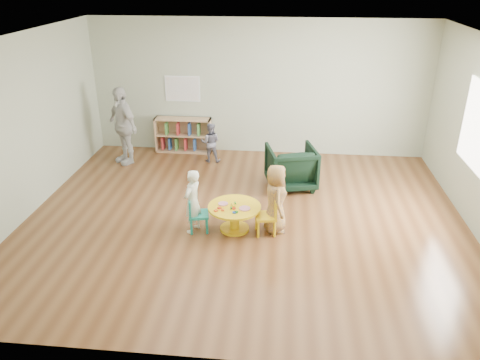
{
  "coord_description": "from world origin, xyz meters",
  "views": [
    {
      "loc": [
        0.59,
        -6.58,
        3.71
      ],
      "look_at": [
        -0.05,
        -0.3,
        0.81
      ],
      "focal_mm": 35.0,
      "sensor_mm": 36.0,
      "label": 1
    }
  ],
  "objects_px": {
    "armchair": "(291,167)",
    "adult_caretaker": "(123,126)",
    "bookshelf": "(183,135)",
    "kid_chair_right": "(268,215)",
    "kid_chair_left": "(196,213)",
    "child_right": "(276,199)",
    "child_left": "(192,201)",
    "activity_table": "(234,213)",
    "toddler": "(211,142)"
  },
  "relations": [
    {
      "from": "kid_chair_left",
      "to": "child_right",
      "type": "distance_m",
      "value": 1.23
    },
    {
      "from": "bookshelf",
      "to": "armchair",
      "type": "bearing_deg",
      "value": -34.31
    },
    {
      "from": "child_right",
      "to": "adult_caretaker",
      "type": "xyz_separation_m",
      "value": [
        -3.15,
        2.45,
        0.25
      ]
    },
    {
      "from": "kid_chair_right",
      "to": "toddler",
      "type": "height_order",
      "value": "toddler"
    },
    {
      "from": "bookshelf",
      "to": "child_right",
      "type": "bearing_deg",
      "value": -56.65
    },
    {
      "from": "kid_chair_right",
      "to": "child_left",
      "type": "distance_m",
      "value": 1.16
    },
    {
      "from": "armchair",
      "to": "toddler",
      "type": "xyz_separation_m",
      "value": [
        -1.65,
        1.06,
        0.02
      ]
    },
    {
      "from": "bookshelf",
      "to": "kid_chair_right",
      "type": "bearing_deg",
      "value": -58.57
    },
    {
      "from": "kid_chair_left",
      "to": "child_right",
      "type": "xyz_separation_m",
      "value": [
        1.19,
        0.13,
        0.25
      ]
    },
    {
      "from": "kid_chair_right",
      "to": "bookshelf",
      "type": "distance_m",
      "value": 3.85
    },
    {
      "from": "child_left",
      "to": "kid_chair_right",
      "type": "bearing_deg",
      "value": 113.69
    },
    {
      "from": "activity_table",
      "to": "child_left",
      "type": "distance_m",
      "value": 0.67
    },
    {
      "from": "kid_chair_left",
      "to": "bookshelf",
      "type": "relative_size",
      "value": 0.46
    },
    {
      "from": "kid_chair_left",
      "to": "armchair",
      "type": "height_order",
      "value": "armchair"
    },
    {
      "from": "kid_chair_right",
      "to": "armchair",
      "type": "xyz_separation_m",
      "value": [
        0.33,
        1.69,
        0.08
      ]
    },
    {
      "from": "bookshelf",
      "to": "toddler",
      "type": "distance_m",
      "value": 0.87
    },
    {
      "from": "kid_chair_right",
      "to": "child_right",
      "type": "relative_size",
      "value": 0.53
    },
    {
      "from": "armchair",
      "to": "adult_caretaker",
      "type": "bearing_deg",
      "value": -28.09
    },
    {
      "from": "armchair",
      "to": "adult_caretaker",
      "type": "distance_m",
      "value": 3.52
    },
    {
      "from": "kid_chair_right",
      "to": "adult_caretaker",
      "type": "relative_size",
      "value": 0.37
    },
    {
      "from": "activity_table",
      "to": "toddler",
      "type": "xyz_separation_m",
      "value": [
        -0.8,
        2.71,
        0.13
      ]
    },
    {
      "from": "armchair",
      "to": "bookshelf",
      "type": "bearing_deg",
      "value": -48.35
    },
    {
      "from": "child_left",
      "to": "adult_caretaker",
      "type": "xyz_separation_m",
      "value": [
        -1.92,
        2.58,
        0.29
      ]
    },
    {
      "from": "kid_chair_left",
      "to": "adult_caretaker",
      "type": "distance_m",
      "value": 3.28
    },
    {
      "from": "activity_table",
      "to": "kid_chair_left",
      "type": "height_order",
      "value": "kid_chair_left"
    },
    {
      "from": "activity_table",
      "to": "kid_chair_left",
      "type": "distance_m",
      "value": 0.59
    },
    {
      "from": "activity_table",
      "to": "bookshelf",
      "type": "xyz_separation_m",
      "value": [
        -1.49,
        3.24,
        0.09
      ]
    },
    {
      "from": "toddler",
      "to": "adult_caretaker",
      "type": "relative_size",
      "value": 0.52
    },
    {
      "from": "kid_chair_left",
      "to": "kid_chair_right",
      "type": "xyz_separation_m",
      "value": [
        1.1,
        0.04,
        0.01
      ]
    },
    {
      "from": "child_right",
      "to": "adult_caretaker",
      "type": "distance_m",
      "value": 4.0
    },
    {
      "from": "toddler",
      "to": "adult_caretaker",
      "type": "distance_m",
      "value": 1.79
    },
    {
      "from": "child_right",
      "to": "activity_table",
      "type": "bearing_deg",
      "value": 83.45
    },
    {
      "from": "armchair",
      "to": "child_left",
      "type": "height_order",
      "value": "child_left"
    },
    {
      "from": "child_right",
      "to": "toddler",
      "type": "height_order",
      "value": "child_right"
    },
    {
      "from": "kid_chair_left",
      "to": "child_left",
      "type": "height_order",
      "value": "child_left"
    },
    {
      "from": "kid_chair_left",
      "to": "toddler",
      "type": "distance_m",
      "value": 2.81
    },
    {
      "from": "kid_chair_left",
      "to": "adult_caretaker",
      "type": "xyz_separation_m",
      "value": [
        -1.96,
        2.58,
        0.49
      ]
    },
    {
      "from": "child_left",
      "to": "toddler",
      "type": "height_order",
      "value": "child_left"
    },
    {
      "from": "kid_chair_left",
      "to": "kid_chair_right",
      "type": "distance_m",
      "value": 1.1
    },
    {
      "from": "armchair",
      "to": "child_left",
      "type": "xyz_separation_m",
      "value": [
        -1.47,
        -1.74,
        0.11
      ]
    },
    {
      "from": "kid_chair_left",
      "to": "adult_caretaker",
      "type": "height_order",
      "value": "adult_caretaker"
    },
    {
      "from": "kid_chair_left",
      "to": "bookshelf",
      "type": "height_order",
      "value": "bookshelf"
    },
    {
      "from": "kid_chair_left",
      "to": "child_left",
      "type": "relative_size",
      "value": 0.55
    },
    {
      "from": "kid_chair_left",
      "to": "kid_chair_right",
      "type": "relative_size",
      "value": 0.96
    },
    {
      "from": "child_right",
      "to": "armchair",
      "type": "bearing_deg",
      "value": -18.45
    },
    {
      "from": "adult_caretaker",
      "to": "bookshelf",
      "type": "bearing_deg",
      "value": 76.19
    },
    {
      "from": "bookshelf",
      "to": "child_left",
      "type": "height_order",
      "value": "child_left"
    },
    {
      "from": "adult_caretaker",
      "to": "toddler",
      "type": "bearing_deg",
      "value": 47.86
    },
    {
      "from": "activity_table",
      "to": "toddler",
      "type": "height_order",
      "value": "toddler"
    },
    {
      "from": "child_left",
      "to": "armchair",
      "type": "bearing_deg",
      "value": 161.06
    }
  ]
}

